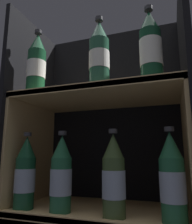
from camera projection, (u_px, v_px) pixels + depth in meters
fridge_back_wall at (112, 131)px, 1.03m from camera, size 0.68×0.02×1.00m
fridge_side_left at (30, 130)px, 0.97m from camera, size 0.02×0.38×1.00m
fridge_side_right at (191, 122)px, 0.76m from camera, size 0.02×0.38×1.00m
shelf_lower at (100, 218)px, 0.79m from camera, size 0.64×0.34×0.20m
shelf_upper at (100, 139)px, 0.85m from camera, size 0.64×0.34×0.63m
bottle_upper_front_0 at (36, 65)px, 0.88m from camera, size 0.08×0.08×0.27m
bottle_upper_front_1 at (99, 55)px, 0.80m from camera, size 0.08×0.08×0.27m
bottle_upper_front_2 at (151, 47)px, 0.74m from camera, size 0.08×0.08×0.27m
bottle_lower_front_0 at (25, 174)px, 0.81m from camera, size 0.08×0.08×0.27m
bottle_lower_front_1 at (61, 175)px, 0.76m from camera, size 0.08×0.08×0.27m
bottle_lower_front_2 at (114, 177)px, 0.70m from camera, size 0.08×0.08×0.27m
bottle_lower_front_3 at (172, 179)px, 0.64m from camera, size 0.08×0.08×0.27m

